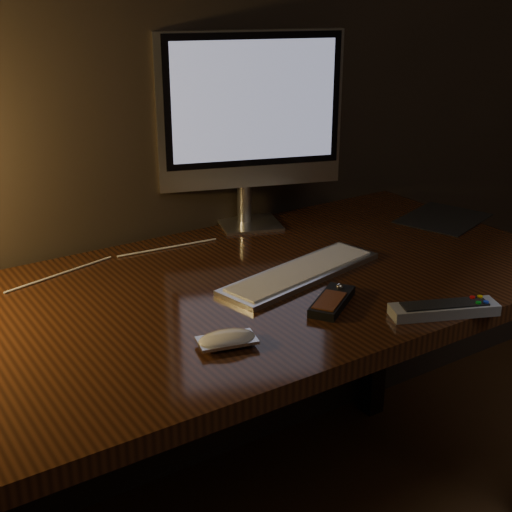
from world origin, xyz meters
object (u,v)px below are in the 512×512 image
monitor (250,114)px  tv_remote (444,309)px  media_remote (332,301)px  mouse (227,341)px  keyboard (301,273)px  desk (211,331)px

monitor → tv_remote: monitor is taller
media_remote → tv_remote: bearing=-77.6°
mouse → media_remote: media_remote is taller
monitor → keyboard: size_ratio=1.20×
desk → mouse: 0.34m
monitor → mouse: 0.72m
keyboard → tv_remote: 0.33m
desk → tv_remote: bearing=-53.9°
mouse → media_remote: size_ratio=0.69×
monitor → media_remote: 0.59m
desk → media_remote: bearing=-61.4°
desk → monitor: size_ratio=3.22×
media_remote → mouse: bearing=152.9°
desk → monitor: bearing=43.1°
tv_remote → media_remote: bearing=159.2°
mouse → tv_remote: tv_remote is taller
monitor → keyboard: bearing=-86.6°
mouse → media_remote: bearing=20.6°
keyboard → tv_remote: size_ratio=1.91×
mouse → tv_remote: size_ratio=0.48×
keyboard → media_remote: bearing=-116.0°
monitor → mouse: size_ratio=4.75×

